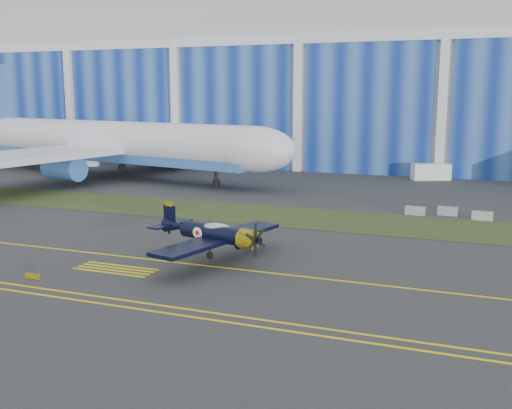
% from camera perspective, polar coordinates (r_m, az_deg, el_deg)
% --- Properties ---
extents(ground, '(260.00, 260.00, 0.00)m').
position_cam_1_polar(ground, '(45.26, 12.34, -5.63)').
color(ground, '#353537').
rests_on(ground, ground).
extents(grass_median, '(260.00, 10.00, 0.02)m').
position_cam_1_polar(grass_median, '(58.74, 14.43, -1.97)').
color(grass_median, '#475128').
rests_on(grass_median, ground).
extents(hangar, '(220.00, 45.70, 30.00)m').
position_cam_1_polar(hangar, '(115.06, 18.23, 11.30)').
color(hangar, silver).
rests_on(hangar, ground).
extents(taxiway_centreline, '(200.00, 0.20, 0.02)m').
position_cam_1_polar(taxiway_centreline, '(40.53, 11.25, -7.49)').
color(taxiway_centreline, yellow).
rests_on(taxiway_centreline, ground).
extents(edge_line_near, '(80.00, 0.20, 0.02)m').
position_cam_1_polar(edge_line_near, '(31.77, 8.24, -12.56)').
color(edge_line_near, yellow).
rests_on(edge_line_near, ground).
extents(edge_line_far, '(80.00, 0.20, 0.02)m').
position_cam_1_polar(edge_line_far, '(32.67, 8.63, -11.90)').
color(edge_line_far, yellow).
rests_on(edge_line_far, ground).
extents(hold_short_ladder, '(6.00, 2.40, 0.02)m').
position_cam_1_polar(hold_short_ladder, '(44.30, -13.23, -6.00)').
color(hold_short_ladder, yellow).
rests_on(hold_short_ladder, ground).
extents(guard_board_left, '(1.20, 0.15, 0.35)m').
position_cam_1_polar(guard_board_left, '(43.71, -20.50, -6.41)').
color(guard_board_left, yellow).
rests_on(guard_board_left, ground).
extents(warbird, '(13.22, 14.77, 3.72)m').
position_cam_1_polar(warbird, '(44.80, -4.12, -2.72)').
color(warbird, black).
rests_on(warbird, ground).
extents(jetliner, '(78.12, 70.01, 23.75)m').
position_cam_1_polar(jetliner, '(91.98, -13.58, 9.93)').
color(jetliner, silver).
rests_on(jetliner, ground).
extents(shipping_container, '(5.80, 4.17, 2.34)m').
position_cam_1_polar(shipping_container, '(90.81, 16.31, 3.01)').
color(shipping_container, '#D4F8DA').
rests_on(shipping_container, ground).
extents(cart, '(2.46, 1.92, 1.29)m').
position_cam_1_polar(cart, '(107.45, -15.34, 3.89)').
color(cart, white).
rests_on(cart, ground).
extents(barrier_a, '(2.04, 0.75, 0.90)m').
position_cam_1_polar(barrier_a, '(64.06, 14.91, -0.57)').
color(barrier_a, gray).
rests_on(barrier_a, ground).
extents(barrier_b, '(2.04, 0.74, 0.90)m').
position_cam_1_polar(barrier_b, '(64.77, 17.79, -0.61)').
color(barrier_b, gray).
rests_on(barrier_b, ground).
extents(barrier_c, '(2.00, 0.61, 0.90)m').
position_cam_1_polar(barrier_c, '(63.39, 20.75, -1.02)').
color(barrier_c, '#999A9B').
rests_on(barrier_c, ground).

